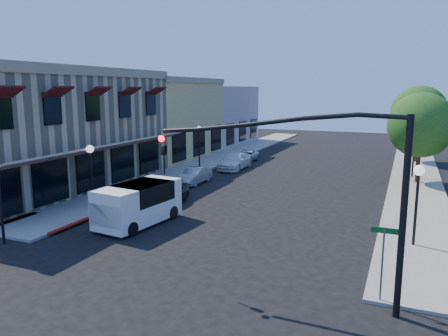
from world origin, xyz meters
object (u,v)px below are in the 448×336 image
at_px(lamppost_right_near, 418,185).
at_px(parked_car_d, 243,156).
at_px(signal_mast_arm, 329,177).
at_px(parked_car_c, 235,161).
at_px(white_van, 138,202).
at_px(lamppost_left_far, 199,136).
at_px(lamppost_left_near, 91,160).
at_px(parked_car_b, 195,176).
at_px(lamppost_right_far, 415,142).
at_px(street_name_sign, 383,252).
at_px(parked_car_a, 165,194).
at_px(street_tree_b, 419,113).
at_px(street_tree_a, 421,125).

relative_size(lamppost_right_near, parked_car_d, 0.91).
relative_size(signal_mast_arm, parked_car_c, 1.75).
bearing_deg(white_van, lamppost_left_far, 105.32).
bearing_deg(lamppost_left_near, parked_car_b, 71.73).
relative_size(lamppost_right_near, parked_car_c, 0.78).
bearing_deg(parked_car_b, parked_car_d, 90.64).
xyz_separation_m(lamppost_left_far, lamppost_right_far, (17.00, 2.00, 0.00)).
height_order(lamppost_left_near, parked_car_c, lamppost_left_near).
relative_size(street_name_sign, parked_car_b, 0.71).
bearing_deg(lamppost_right_far, lamppost_left_far, -173.29).
relative_size(lamppost_left_far, parked_car_a, 0.89).
distance_m(street_tree_b, white_van, 29.12).
height_order(street_name_sign, lamppost_left_near, lamppost_left_near).
relative_size(street_tree_a, lamppost_left_near, 1.82).
height_order(signal_mast_arm, parked_car_b, signal_mast_arm).
xyz_separation_m(lamppost_left_far, lamppost_right_near, (17.00, -14.00, 0.00)).
bearing_deg(street_name_sign, parked_car_d, 119.34).
bearing_deg(lamppost_right_far, lamppost_right_near, -90.00).
bearing_deg(lamppost_left_far, parked_car_d, 58.71).
xyz_separation_m(street_tree_a, lamppost_left_far, (-17.30, 0.00, -1.46)).
distance_m(lamppost_left_far, parked_car_a, 12.84).
distance_m(lamppost_left_far, white_van, 16.53).
bearing_deg(parked_car_c, lamppost_left_far, -171.61).
xyz_separation_m(lamppost_right_near, white_van, (-12.65, -1.87, -1.55)).
height_order(street_name_sign, lamppost_left_far, lamppost_left_far).
height_order(street_tree_a, parked_car_b, street_tree_a).
relative_size(street_tree_a, parked_car_c, 1.41).
bearing_deg(street_tree_b, lamppost_left_near, -125.79).
bearing_deg(lamppost_right_far, street_name_sign, -92.63).
distance_m(signal_mast_arm, lamppost_left_near, 15.82).
xyz_separation_m(street_tree_b, lamppost_left_far, (-17.30, -10.00, -1.81)).
relative_size(street_tree_b, lamppost_left_far, 1.97).
xyz_separation_m(lamppost_right_near, parked_car_c, (-13.88, 14.47, -2.07)).
relative_size(signal_mast_arm, lamppost_right_far, 2.24).
height_order(lamppost_right_far, parked_car_c, lamppost_right_far).
bearing_deg(parked_car_d, lamppost_right_near, -44.69).
relative_size(signal_mast_arm, parked_car_a, 2.00).
relative_size(street_tree_b, street_name_sign, 2.81).
bearing_deg(street_tree_b, signal_mast_arm, -95.51).
distance_m(lamppost_left_far, parked_car_d, 5.34).
height_order(lamppost_left_near, parked_car_a, lamppost_left_near).
relative_size(lamppost_left_far, white_van, 0.74).
relative_size(signal_mast_arm, lamppost_left_near, 2.24).
xyz_separation_m(lamppost_left_far, parked_car_c, (3.12, 0.47, -2.07)).
xyz_separation_m(white_van, parked_car_d, (-1.82, 20.03, -0.64)).
height_order(lamppost_left_far, white_van, lamppost_left_far).
relative_size(white_van, parked_car_b, 1.38).
height_order(parked_car_b, parked_car_c, parked_car_c).
height_order(signal_mast_arm, lamppost_left_far, signal_mast_arm).
bearing_deg(parked_car_a, lamppost_right_far, 43.95).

